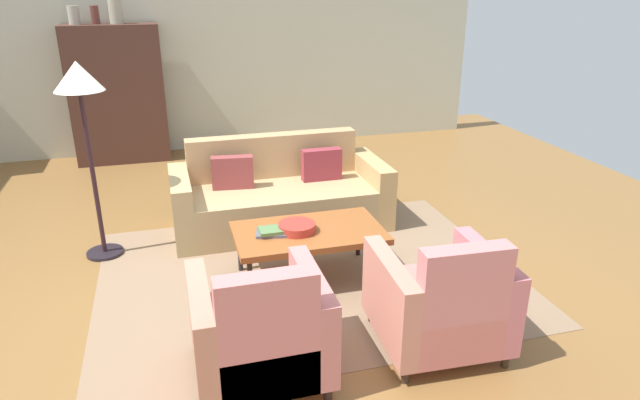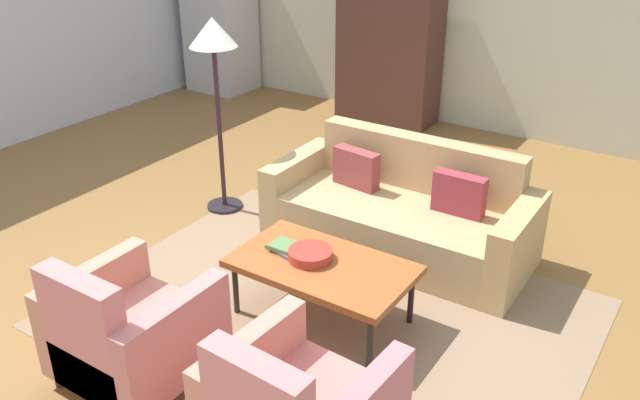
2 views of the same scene
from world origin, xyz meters
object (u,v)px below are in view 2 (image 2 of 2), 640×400
(fruit_bowl, at_px, (310,255))
(couch, at_px, (403,214))
(cabinet, at_px, (389,47))
(coffee_table, at_px, (322,268))
(book_stack, at_px, (286,248))
(armchair_left, at_px, (127,335))
(floor_lamp, at_px, (214,51))
(refrigerator, at_px, (220,22))

(fruit_bowl, bearing_deg, couch, 85.39)
(couch, relative_size, cabinet, 1.17)
(coffee_table, xyz_separation_m, cabinet, (-1.60, 3.91, 0.50))
(fruit_bowl, distance_m, book_stack, 0.20)
(couch, bearing_deg, armchair_left, 75.31)
(book_stack, height_order, floor_lamp, floor_lamp)
(fruit_bowl, relative_size, floor_lamp, 0.17)
(book_stack, bearing_deg, couch, 75.98)
(armchair_left, relative_size, fruit_bowl, 2.94)
(armchair_left, height_order, cabinet, cabinet)
(armchair_left, relative_size, floor_lamp, 0.51)
(book_stack, height_order, cabinet, cabinet)
(armchair_left, height_order, refrigerator, refrigerator)
(book_stack, bearing_deg, cabinet, 108.47)
(couch, distance_m, book_stack, 1.24)
(armchair_left, xyz_separation_m, cabinet, (-1.00, 5.07, 0.56))
(couch, distance_m, refrigerator, 4.96)
(cabinet, xyz_separation_m, refrigerator, (-2.56, -0.10, 0.03))
(armchair_left, distance_m, cabinet, 5.20)
(couch, distance_m, cabinet, 3.22)
(couch, relative_size, book_stack, 7.48)
(coffee_table, xyz_separation_m, refrigerator, (-4.16, 3.80, 0.53))
(coffee_table, height_order, armchair_left, armchair_left)
(armchair_left, distance_m, fruit_bowl, 1.28)
(coffee_table, distance_m, floor_lamp, 2.18)
(fruit_bowl, distance_m, cabinet, 4.21)
(couch, distance_m, armchair_left, 2.43)
(armchair_left, xyz_separation_m, floor_lamp, (-1.07, 2.09, 1.10))
(book_stack, relative_size, floor_lamp, 0.16)
(armchair_left, height_order, floor_lamp, floor_lamp)
(refrigerator, relative_size, floor_lamp, 1.08)
(couch, distance_m, floor_lamp, 2.05)
(armchair_left, xyz_separation_m, refrigerator, (-3.56, 4.97, 0.58))
(book_stack, xyz_separation_m, floor_lamp, (-1.38, 0.92, 0.98))
(refrigerator, distance_m, floor_lamp, 3.84)
(couch, xyz_separation_m, armchair_left, (-0.60, -2.35, 0.06))
(book_stack, distance_m, floor_lamp, 1.93)
(coffee_table, height_order, cabinet, cabinet)
(cabinet, bearing_deg, armchair_left, -78.81)
(coffee_table, distance_m, armchair_left, 1.31)
(cabinet, height_order, refrigerator, refrigerator)
(couch, bearing_deg, book_stack, 75.58)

